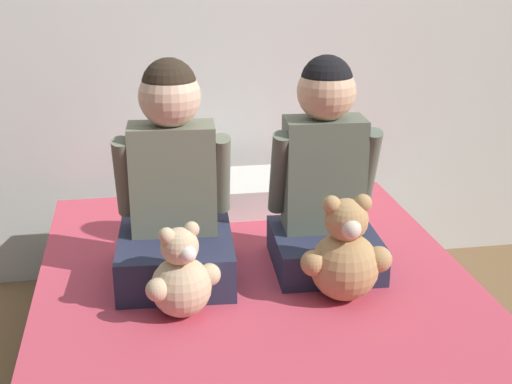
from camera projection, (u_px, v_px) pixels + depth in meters
name	position (u px, v px, depth m)	size (l,w,h in m)	color
bed	(264.00, 360.00, 2.11)	(1.33, 1.90, 0.39)	#2D2D33
child_on_left	(173.00, 192.00, 2.12)	(0.37, 0.40, 0.66)	#282D47
child_on_right	(325.00, 178.00, 2.19)	(0.34, 0.36, 0.66)	#282D47
teddy_bear_held_by_left_child	(181.00, 278.00, 1.93)	(0.21, 0.17, 0.27)	#D1B78E
teddy_bear_held_by_right_child	(345.00, 256.00, 2.01)	(0.26, 0.20, 0.31)	tan
pillow_at_headboard	(229.00, 193.00, 2.73)	(0.56, 0.32, 0.11)	silver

